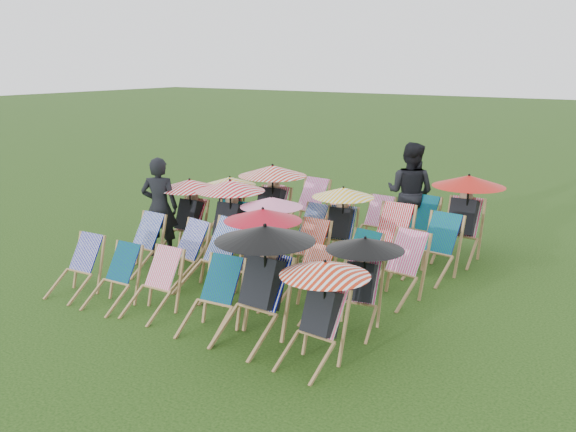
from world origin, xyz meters
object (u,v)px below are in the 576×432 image
Objects in this scene: person_left at (160,207)px; person_rear at (410,193)px; deckchair_5 at (317,312)px; deckchair_29 at (462,216)px; deckchair_0 at (75,267)px.

person_left is 0.92× the size of person_rear.
deckchair_29 is (-0.01, 4.64, 0.13)m from deckchair_5.
person_rear is (-1.15, 5.11, 0.30)m from deckchair_5.
deckchair_5 is 0.83× the size of deckchair_29.
deckchair_5 is 0.69× the size of person_left.
deckchair_29 is 0.77× the size of person_rear.
person_left is (-0.35, 2.05, 0.44)m from deckchair_0.
person_left is at bearing 159.56° from deckchair_5.
deckchair_0 is 0.49× the size of person_left.
deckchair_29 is 0.84× the size of person_left.
deckchair_29 is at bearing -176.74° from person_left.
deckchair_0 is at bearing 60.27° from person_rear.
person_rear is (3.19, 3.13, 0.07)m from person_left.
deckchair_0 is 4.00m from deckchair_5.
person_rear is at bearing 154.20° from deckchair_29.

